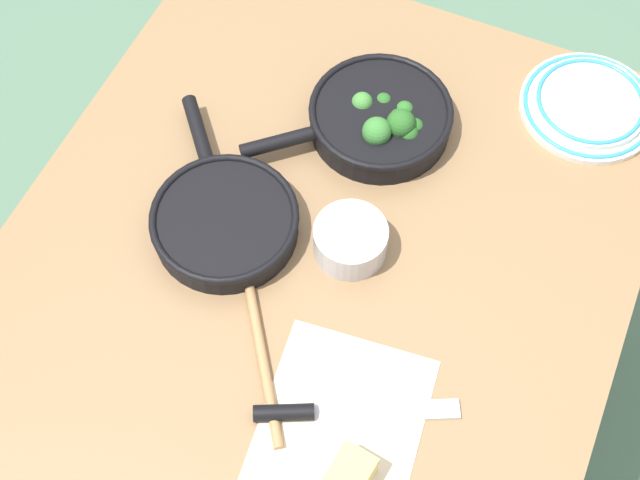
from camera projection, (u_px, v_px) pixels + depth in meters
name	position (u px, v px, depth m)	size (l,w,h in m)	color
ground_plane	(320.00, 405.00, 2.04)	(14.00, 14.00, 0.00)	#51755B
dining_table_red	(320.00, 272.00, 1.46)	(1.08, 0.94, 0.75)	olive
skillet_broccoli	(381.00, 118.00, 1.46)	(0.29, 0.31, 0.08)	black
skillet_eggs	(225.00, 220.00, 1.37)	(0.31, 0.28, 0.05)	black
wooden_spoon	(251.00, 295.00, 1.33)	(0.33, 0.24, 0.02)	#A87A4C
parchment_sheet	(336.00, 438.00, 1.23)	(0.33, 0.25, 0.00)	beige
grater_knife	(327.00, 412.00, 1.24)	(0.15, 0.27, 0.02)	silver
cheese_block	(348.00, 478.00, 1.18)	(0.08, 0.06, 0.06)	#EACC66
dinner_plate_stack	(589.00, 105.00, 1.50)	(0.23, 0.23, 0.03)	silver
prep_bowl_steel	(350.00, 240.00, 1.35)	(0.11, 0.11, 0.06)	#B7B7BC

